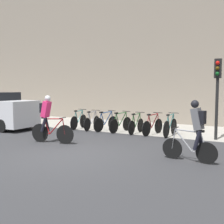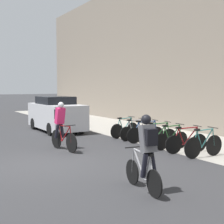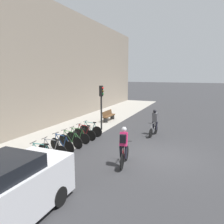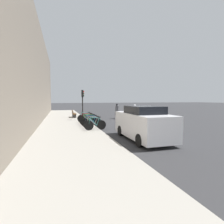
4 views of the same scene
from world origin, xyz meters
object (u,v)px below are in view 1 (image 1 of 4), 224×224
object	(u,v)px
cyclist_grey	(195,129)
parked_bike_6	(170,127)
parked_bike_3	(121,124)
traffic_light_pole	(217,84)
parked_bike_0	(79,121)
parked_bike_2	(106,123)
parked_bike_5	(153,126)
parked_bike_4	(136,125)
parked_bike_1	(92,122)
cyclist_pink	(48,118)

from	to	relation	value
cyclist_grey	parked_bike_6	bearing A→B (deg)	115.71
parked_bike_3	traffic_light_pole	xyz separation A→B (m)	(4.24, 0.08, 1.85)
parked_bike_0	parked_bike_2	bearing A→B (deg)	-0.04
parked_bike_0	parked_bike_5	world-z (taller)	parked_bike_0
parked_bike_0	parked_bike_2	size ratio (longest dim) A/B	0.96
parked_bike_2	parked_bike_5	distance (m)	2.39
cyclist_grey	parked_bike_5	distance (m)	4.66
parked_bike_4	parked_bike_5	world-z (taller)	parked_bike_5
parked_bike_6	traffic_light_pole	xyz separation A→B (m)	(1.85, 0.07, 1.83)
parked_bike_2	parked_bike_4	world-z (taller)	parked_bike_2
parked_bike_1	parked_bike_6	world-z (taller)	parked_bike_6
parked_bike_0	traffic_light_pole	bearing A→B (deg)	0.65
parked_bike_0	cyclist_pink	bearing A→B (deg)	-72.75
cyclist_grey	traffic_light_pole	xyz separation A→B (m)	(0.02, 3.89, 1.30)
cyclist_grey	parked_bike_0	xyz separation A→B (m)	(-6.61, 3.81, -0.54)
parked_bike_5	parked_bike_0	bearing A→B (deg)	179.98
parked_bike_1	parked_bike_3	bearing A→B (deg)	-0.01
cyclist_pink	parked_bike_2	bearing A→B (deg)	82.49
parked_bike_6	parked_bike_2	bearing A→B (deg)	-179.97
cyclist_pink	parked_bike_0	world-z (taller)	cyclist_pink
parked_bike_4	cyclist_pink	bearing A→B (deg)	-119.90
cyclist_pink	cyclist_grey	bearing A→B (deg)	-2.27
cyclist_grey	parked_bike_1	size ratio (longest dim) A/B	1.07
parked_bike_0	parked_bike_4	distance (m)	3.18
parked_bike_0	traffic_light_pole	size ratio (longest dim) A/B	0.51
cyclist_grey	parked_bike_0	distance (m)	7.65
parked_bike_2	traffic_light_pole	world-z (taller)	traffic_light_pole
cyclist_grey	parked_bike_3	xyz separation A→B (m)	(-4.22, 3.81, -0.55)
parked_bike_1	parked_bike_5	world-z (taller)	parked_bike_5
cyclist_grey	parked_bike_2	distance (m)	6.32
parked_bike_2	cyclist_pink	bearing A→B (deg)	-97.51
parked_bike_1	parked_bike_2	size ratio (longest dim) A/B	0.96
parked_bike_2	parked_bike_5	world-z (taller)	parked_bike_2
parked_bike_2	parked_bike_5	size ratio (longest dim) A/B	0.99
parked_bike_1	parked_bike_4	size ratio (longest dim) A/B	1.02
cyclist_grey	traffic_light_pole	world-z (taller)	traffic_light_pole
parked_bike_2	parked_bike_1	bearing A→B (deg)	179.99
cyclist_grey	parked_bike_0	world-z (taller)	cyclist_grey
parked_bike_3	parked_bike_5	xyz separation A→B (m)	(1.59, -0.00, -0.00)
parked_bike_0	parked_bike_1	xyz separation A→B (m)	(0.80, -0.00, -0.01)
cyclist_grey	parked_bike_3	distance (m)	5.71
parked_bike_4	parked_bike_1	bearing A→B (deg)	-180.00
cyclist_grey	parked_bike_4	bearing A→B (deg)	131.96
parked_bike_2	parked_bike_6	distance (m)	3.18
cyclist_pink	cyclist_grey	xyz separation A→B (m)	(5.49, -0.22, 0.00)
parked_bike_0	traffic_light_pole	distance (m)	6.87
cyclist_pink	parked_bike_3	size ratio (longest dim) A/B	1.05
parked_bike_3	cyclist_pink	bearing A→B (deg)	-109.47
parked_bike_2	traffic_light_pole	xyz separation A→B (m)	(5.03, 0.08, 1.84)
cyclist_pink	traffic_light_pole	xyz separation A→B (m)	(5.51, 3.67, 1.30)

